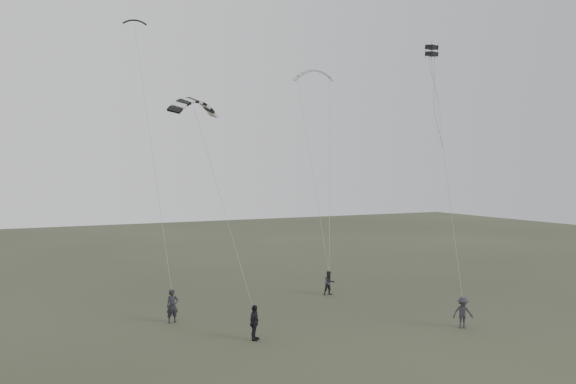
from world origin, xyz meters
name	(u,v)px	position (x,y,z in m)	size (l,w,h in m)	color
ground	(310,328)	(0.00, 0.00, 0.00)	(140.00, 140.00, 0.00)	#303624
flyer_left	(172,306)	(-6.76, 4.51, 0.98)	(0.71, 0.47, 1.96)	black
flyer_right	(329,283)	(5.28, 6.88, 0.86)	(0.84, 0.65, 1.72)	#25252A
flyer_center	(254,323)	(-3.79, -0.82, 0.93)	(1.09, 0.45, 1.86)	black
flyer_far	(463,313)	(7.71, -3.89, 0.88)	(1.14, 0.66, 1.77)	#2A2A2F
kite_dark_small	(135,20)	(-7.25, 12.41, 19.44)	(1.60, 0.48, 0.52)	black
kite_pale_large	(314,70)	(8.79, 15.64, 17.79)	(3.55, 0.80, 1.49)	#B9BCBF
kite_striped	(194,100)	(-5.65, 3.55, 12.95)	(3.33, 0.83, 1.28)	black
kite_box	(432,51)	(9.92, 1.53, 16.86)	(0.62, 0.62, 0.71)	black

